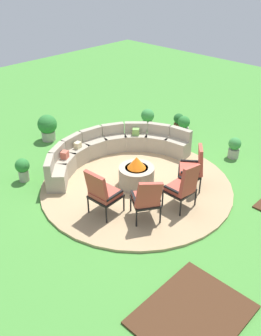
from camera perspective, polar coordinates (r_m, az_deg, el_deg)
name	(u,v)px	position (r m, az deg, el deg)	size (l,w,h in m)	color
ground_plane	(136,187)	(9.08, 0.91, -2.89)	(24.00, 24.00, 0.00)	#478C38
patio_circle	(136,186)	(9.06, 0.91, -2.73)	(4.62, 4.62, 0.06)	tan
mulch_bed_left	(192,315)	(6.40, 9.48, -21.33)	(1.79, 1.42, 0.04)	#472B19
fire_pit	(137,174)	(8.88, 0.93, -0.95)	(0.85, 0.85, 0.77)	#9E937F
curved_stone_bench	(111,149)	(10.01, -3.03, 2.89)	(3.90, 2.26, 0.75)	#9E937F
lounge_chair_front_left	(102,192)	(7.81, -4.36, -3.69)	(0.67, 0.62, 1.11)	black
lounge_chair_front_right	(147,198)	(7.64, 2.49, -4.68)	(0.77, 0.81, 1.05)	black
lounge_chair_back_left	(183,186)	(8.05, 8.15, -2.76)	(0.62, 0.54, 1.13)	black
lounge_chair_back_right	(194,166)	(8.82, 9.73, 0.25)	(0.80, 0.81, 1.08)	black
potted_plant_0	(179,122)	(11.88, 7.39, 7.03)	(0.33, 0.33, 0.58)	brown
potted_plant_1	(184,126)	(11.52, 8.16, 6.47)	(0.37, 0.37, 0.66)	#A89E8E
potted_plant_2	(234,147)	(10.60, 15.67, 3.15)	(0.34, 0.34, 0.59)	#A89E8E
potted_plant_3	(148,117)	(12.00, 2.65, 7.79)	(0.42, 0.42, 0.64)	#A89E8E
potted_plant_4	(23,168)	(9.52, -16.23, -0.05)	(0.35, 0.35, 0.61)	#A89E8E
potted_plant_5	(48,126)	(11.41, -12.63, 6.26)	(0.58, 0.58, 0.80)	#A89E8E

